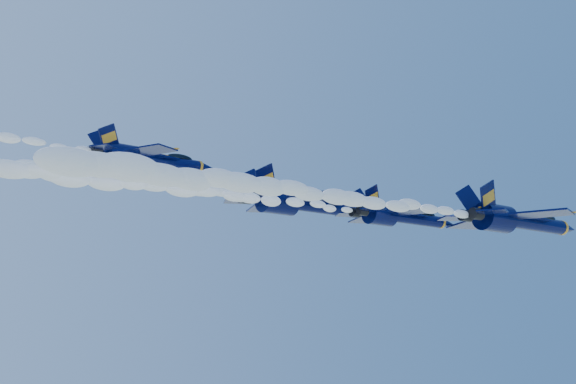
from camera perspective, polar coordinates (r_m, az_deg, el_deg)
jet_lead at (r=93.71m, az=15.98°, el=-1.95°), size 19.86×16.29×7.38m
smoke_trail_jet_lead at (r=71.09m, az=0.61°, el=0.08°), size 46.14×2.37×2.13m
jet_second at (r=90.41m, az=7.98°, el=-1.72°), size 15.67×12.85×5.82m
smoke_trail_jet_second at (r=72.47m, az=-8.78°, el=0.31°), size 46.14×1.87×1.68m
jet_third at (r=92.94m, az=1.21°, el=-0.82°), size 19.93×16.35×7.41m
smoke_trail_jet_third at (r=77.48m, az=-17.33°, el=1.45°), size 46.14×2.38×2.14m
jet_fourth at (r=92.26m, az=-9.97°, el=2.40°), size 16.10×13.20×5.98m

